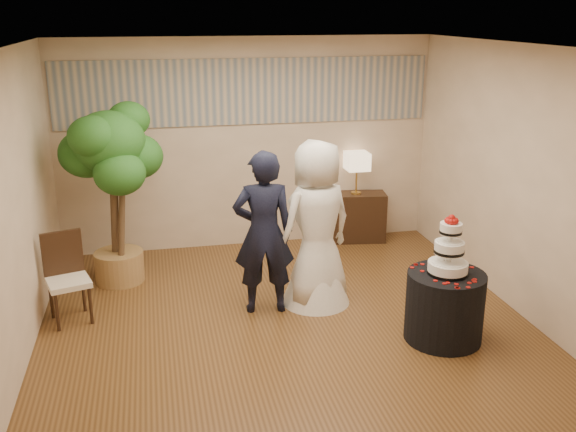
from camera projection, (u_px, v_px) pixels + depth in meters
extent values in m
cube|color=brown|center=(287.00, 324.00, 6.67)|extent=(5.00, 5.00, 0.00)
cube|color=white|center=(286.00, 46.00, 5.81)|extent=(5.00, 5.00, 0.00)
cube|color=beige|center=(248.00, 144.00, 8.56)|extent=(5.00, 0.06, 2.80)
cube|color=beige|center=(372.00, 305.00, 3.91)|extent=(5.00, 0.06, 2.80)
cube|color=beige|center=(14.00, 211.00, 5.74)|extent=(0.06, 5.00, 2.80)
cube|color=beige|center=(519.00, 181.00, 6.74)|extent=(0.06, 5.00, 2.80)
cube|color=gray|center=(247.00, 92.00, 8.33)|extent=(4.90, 0.02, 0.85)
imported|color=black|center=(264.00, 233.00, 6.73)|extent=(0.68, 0.48, 1.77)
imported|color=white|center=(317.00, 224.00, 6.90)|extent=(1.11, 1.03, 1.83)
cylinder|color=black|center=(444.00, 306.00, 6.27)|extent=(0.96, 0.96, 0.70)
cube|color=black|center=(355.00, 217.00, 8.99)|extent=(0.87, 0.48, 0.69)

